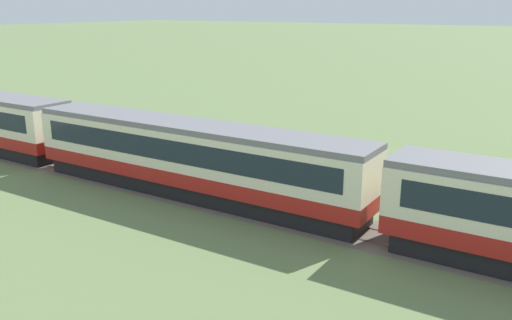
{
  "coord_description": "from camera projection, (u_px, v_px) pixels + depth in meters",
  "views": [
    {
      "loc": [
        -7.76,
        -20.63,
        10.15
      ],
      "look_at": [
        -22.43,
        2.56,
        2.33
      ],
      "focal_mm": 38.0,
      "sensor_mm": 36.0,
      "label": 1
    }
  ],
  "objects": [
    {
      "name": "railway_track",
      "position": [
        289.0,
        216.0,
        27.11
      ],
      "size": [
        167.32,
        3.6,
        0.04
      ],
      "color": "#665B51",
      "rests_on": "ground_plane"
    },
    {
      "name": "passenger_train",
      "position": [
        195.0,
        156.0,
        29.52
      ],
      "size": [
        108.66,
        3.16,
        4.09
      ],
      "color": "#AD1E19",
      "rests_on": "ground_plane"
    }
  ]
}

